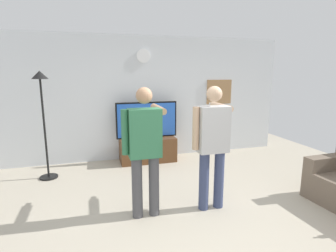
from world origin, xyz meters
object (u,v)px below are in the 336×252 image
(tv_stand, at_px, (148,149))
(person_standing_nearer_lamp, at_px, (145,145))
(framed_picture, at_px, (219,92))
(wall_clock, at_px, (143,56))
(floor_lamp, at_px, (42,103))
(television, at_px, (147,120))
(person_standing_nearer_couch, at_px, (212,141))

(tv_stand, bearing_deg, person_standing_nearer_lamp, -102.54)
(framed_picture, relative_size, person_standing_nearer_lamp, 0.36)
(tv_stand, bearing_deg, wall_clock, 90.00)
(tv_stand, distance_m, floor_lamp, 2.31)
(television, distance_m, person_standing_nearer_lamp, 2.35)
(television, bearing_deg, person_standing_nearer_lamp, -102.29)
(floor_lamp, relative_size, person_standing_nearer_couch, 1.12)
(framed_picture, relative_size, person_standing_nearer_couch, 0.36)
(framed_picture, distance_m, person_standing_nearer_couch, 2.97)
(framed_picture, xyz_separation_m, floor_lamp, (-3.78, -0.74, -0.07))
(wall_clock, xyz_separation_m, framed_picture, (1.82, 0.00, -0.81))
(tv_stand, bearing_deg, person_standing_nearer_couch, -79.17)
(television, relative_size, person_standing_nearer_lamp, 0.76)
(floor_lamp, bearing_deg, person_standing_nearer_couch, -37.58)
(television, bearing_deg, framed_picture, 7.78)
(television, xyz_separation_m, wall_clock, (0.00, 0.24, 1.36))
(person_standing_nearer_lamp, bearing_deg, framed_picture, 47.64)
(television, distance_m, wall_clock, 1.38)
(wall_clock, height_order, person_standing_nearer_lamp, wall_clock)
(wall_clock, bearing_deg, tv_stand, -90.00)
(tv_stand, relative_size, person_standing_nearer_couch, 0.68)
(tv_stand, xyz_separation_m, person_standing_nearer_lamp, (-0.50, -2.25, 0.73))
(person_standing_nearer_lamp, bearing_deg, wall_clock, 78.85)
(person_standing_nearer_lamp, bearing_deg, television, 77.71)
(television, height_order, floor_lamp, floor_lamp)
(person_standing_nearer_lamp, height_order, person_standing_nearer_couch, person_standing_nearer_couch)
(wall_clock, xyz_separation_m, person_standing_nearer_couch, (0.44, -2.59, -1.28))
(floor_lamp, bearing_deg, framed_picture, 11.11)
(framed_picture, bearing_deg, person_standing_nearer_couch, -118.03)
(television, bearing_deg, floor_lamp, -165.88)
(tv_stand, relative_size, wall_clock, 4.00)
(tv_stand, distance_m, television, 0.65)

